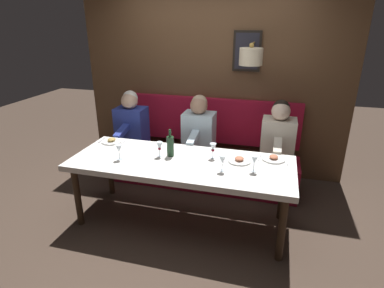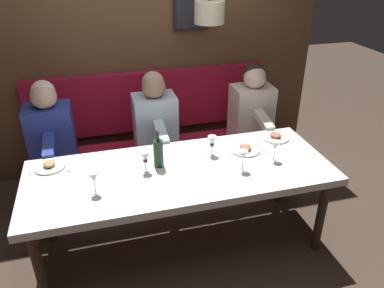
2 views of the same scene
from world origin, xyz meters
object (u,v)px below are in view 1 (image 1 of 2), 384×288
object	(u,v)px
diner_nearest	(278,135)
wine_glass_2	(119,149)
dining_table	(181,166)
diner_near	(199,128)
wine_glass_4	(159,146)
wine_bottle	(170,146)
wine_glass_0	(254,160)
diner_middle	(131,122)
wine_glass_1	(222,160)
wine_glass_3	(213,148)

from	to	relation	value
diner_nearest	wine_glass_2	xyz separation A→B (m)	(-1.02, 1.60, 0.04)
dining_table	wine_glass_2	size ratio (longest dim) A/B	14.17
diner_near	wine_glass_4	bearing A→B (deg)	164.91
diner_near	wine_bottle	bearing A→B (deg)	171.63
wine_glass_0	wine_bottle	world-z (taller)	wine_bottle
diner_near	diner_middle	distance (m)	0.95
diner_middle	wine_glass_4	distance (m)	1.10
dining_table	wine_glass_2	bearing A→B (deg)	101.84
diner_middle	wine_bottle	bearing A→B (deg)	-133.33
wine_glass_0	wine_glass_1	bearing A→B (deg)	103.91
wine_glass_4	wine_glass_2	bearing A→B (deg)	115.94
wine_glass_0	wine_bottle	size ratio (longest dim) A/B	0.55
diner_near	diner_middle	size ratio (longest dim) A/B	1.00
wine_glass_3	wine_glass_4	bearing A→B (deg)	101.22
diner_middle	wine_glass_4	bearing A→B (deg)	-138.81
dining_table	diner_near	world-z (taller)	diner_near
wine_glass_4	wine_bottle	distance (m)	0.12
diner_near	wine_glass_2	distance (m)	1.18
dining_table	diner_nearest	bearing A→B (deg)	-47.49
diner_middle	wine_bottle	distance (m)	1.15
wine_glass_2	wine_bottle	size ratio (longest dim) A/B	0.55
wine_glass_4	wine_bottle	bearing A→B (deg)	-68.29
diner_near	wine_bottle	distance (m)	0.80
diner_near	diner_middle	bearing A→B (deg)	90.00
diner_middle	wine_glass_4	xyz separation A→B (m)	(-0.83, -0.73, 0.04)
dining_table	wine_glass_0	xyz separation A→B (m)	(-0.05, -0.75, 0.18)
wine_glass_2	wine_glass_3	size ratio (longest dim) A/B	1.00
dining_table	wine_glass_2	distance (m)	0.68
wine_glass_1	wine_glass_4	world-z (taller)	same
wine_glass_3	wine_glass_4	size ratio (longest dim) A/B	1.00
wine_glass_4	diner_nearest	bearing A→B (deg)	-55.73
wine_glass_0	wine_glass_2	distance (m)	1.39
diner_nearest	diner_near	xyz separation A→B (m)	(0.00, 0.99, 0.00)
wine_glass_3	diner_middle	bearing A→B (deg)	60.77
diner_nearest	diner_middle	distance (m)	1.95
wine_glass_0	wine_glass_4	size ratio (longest dim) A/B	1.00
wine_glass_1	wine_glass_3	bearing A→B (deg)	28.01
diner_nearest	wine_glass_2	size ratio (longest dim) A/B	4.82
wine_glass_3	wine_glass_4	world-z (taller)	same
wine_glass_4	diner_middle	bearing A→B (deg)	41.19
wine_glass_2	wine_bottle	world-z (taller)	wine_bottle
dining_table	wine_glass_4	world-z (taller)	wine_glass_4
dining_table	wine_glass_2	xyz separation A→B (m)	(-0.13, 0.64, 0.18)
diner_near	wine_glass_0	xyz separation A→B (m)	(-0.93, -0.79, 0.04)
diner_middle	wine_glass_3	xyz separation A→B (m)	(-0.72, -1.29, 0.04)
diner_middle	wine_glass_1	distance (m)	1.75
diner_middle	wine_glass_0	distance (m)	1.97
diner_middle	wine_glass_4	size ratio (longest dim) A/B	4.82
diner_nearest	wine_glass_2	world-z (taller)	diner_nearest
diner_middle	wine_glass_2	distance (m)	1.07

